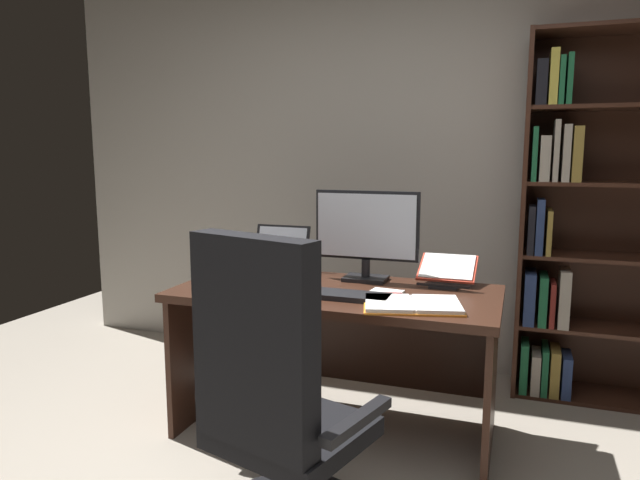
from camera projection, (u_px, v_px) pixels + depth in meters
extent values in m
cube|color=#B2ADA3|center=(419.00, 151.00, 3.67)|extent=(5.04, 0.12, 2.81)
cube|color=#381E14|center=(336.00, 293.00, 2.79)|extent=(1.56, 0.74, 0.04)
cube|color=#381E14|center=(204.00, 349.00, 3.09)|extent=(0.03, 0.68, 0.70)
cube|color=#381E14|center=(491.00, 386.00, 2.60)|extent=(0.03, 0.68, 0.70)
cube|color=#381E14|center=(355.00, 338.00, 3.16)|extent=(1.44, 0.03, 0.49)
cube|color=#381E14|center=(522.00, 218.00, 3.28)|extent=(0.02, 0.34, 2.05)
cube|color=#381E14|center=(611.00, 218.00, 3.28)|extent=(0.99, 0.01, 2.05)
cube|color=#381E14|center=(602.00, 397.00, 3.28)|extent=(0.94, 0.32, 0.02)
cube|color=#195633|center=(524.00, 365.00, 3.34)|extent=(0.04, 0.19, 0.29)
cube|color=gray|center=(535.00, 371.00, 3.34)|extent=(0.05, 0.22, 0.23)
cube|color=#195633|center=(544.00, 368.00, 3.33)|extent=(0.03, 0.25, 0.27)
cube|color=olive|center=(554.00, 370.00, 3.30)|extent=(0.05, 0.22, 0.27)
cube|color=navy|center=(566.00, 374.00, 3.28)|extent=(0.05, 0.21, 0.24)
cube|color=#381E14|center=(607.00, 328.00, 3.22)|extent=(0.94, 0.32, 0.02)
cube|color=navy|center=(529.00, 296.00, 3.30)|extent=(0.06, 0.24, 0.30)
cube|color=#195633|center=(543.00, 299.00, 3.28)|extent=(0.04, 0.25, 0.28)
cube|color=maroon|center=(552.00, 303.00, 3.24)|extent=(0.03, 0.19, 0.25)
cube|color=gray|center=(564.00, 297.00, 3.23)|extent=(0.06, 0.22, 0.32)
cube|color=#381E14|center=(613.00, 258.00, 3.16)|extent=(0.94, 0.32, 0.02)
cube|color=black|center=(531.00, 229.00, 3.22)|extent=(0.03, 0.20, 0.27)
cube|color=navy|center=(540.00, 226.00, 3.20)|extent=(0.04, 0.19, 0.31)
cube|color=olive|center=(549.00, 231.00, 3.22)|extent=(0.03, 0.25, 0.25)
cube|color=#381E14|center=(619.00, 184.00, 3.10)|extent=(0.94, 0.32, 0.02)
cube|color=#195633|center=(535.00, 154.00, 3.18)|extent=(0.03, 0.25, 0.29)
cube|color=gray|center=(545.00, 159.00, 3.15)|extent=(0.05, 0.20, 0.25)
cube|color=gray|center=(556.00, 151.00, 3.12)|extent=(0.03, 0.20, 0.33)
cube|color=gray|center=(566.00, 153.00, 3.11)|extent=(0.04, 0.21, 0.30)
cube|color=olive|center=(576.00, 154.00, 3.10)|extent=(0.05, 0.23, 0.30)
cube|color=#381E14|center=(625.00, 107.00, 3.03)|extent=(0.94, 0.32, 0.02)
cube|color=black|center=(541.00, 84.00, 3.10)|extent=(0.06, 0.21, 0.24)
cube|color=gold|center=(553.00, 78.00, 3.08)|extent=(0.04, 0.22, 0.29)
cube|color=#195633|center=(561.00, 82.00, 3.07)|extent=(0.03, 0.21, 0.25)
cube|color=#195633|center=(569.00, 80.00, 3.05)|extent=(0.03, 0.19, 0.26)
cube|color=#381E14|center=(631.00, 27.00, 2.97)|extent=(0.94, 0.32, 0.02)
cylinder|color=black|center=(293.00, 478.00, 2.13)|extent=(0.06, 0.06, 0.30)
cube|color=black|center=(292.00, 432.00, 2.10)|extent=(0.61, 0.60, 0.07)
cube|color=black|center=(254.00, 344.00, 1.88)|extent=(0.48, 0.23, 0.72)
cube|color=black|center=(236.00, 382.00, 2.25)|extent=(0.16, 0.38, 0.04)
cube|color=black|center=(358.00, 421.00, 1.92)|extent=(0.16, 0.38, 0.04)
cube|color=black|center=(366.00, 278.00, 2.98)|extent=(0.22, 0.16, 0.02)
cylinder|color=black|center=(366.00, 268.00, 2.97)|extent=(0.04, 0.04, 0.09)
cube|color=black|center=(367.00, 225.00, 2.94)|extent=(0.55, 0.02, 0.36)
cube|color=silver|center=(366.00, 226.00, 2.93)|extent=(0.52, 0.00, 0.33)
cube|color=black|center=(271.00, 273.00, 3.11)|extent=(0.32, 0.25, 0.02)
cube|color=#2D2D30|center=(269.00, 271.00, 3.09)|extent=(0.27, 0.14, 0.00)
cube|color=black|center=(282.00, 246.00, 3.24)|extent=(0.32, 0.07, 0.23)
cube|color=silver|center=(282.00, 246.00, 3.24)|extent=(0.29, 0.06, 0.20)
cube|color=black|center=(344.00, 295.00, 2.62)|extent=(0.42, 0.15, 0.02)
ellipsoid|color=black|center=(284.00, 289.00, 2.72)|extent=(0.06, 0.10, 0.04)
cube|color=black|center=(444.00, 286.00, 2.83)|extent=(0.14, 0.12, 0.01)
cube|color=black|center=(443.00, 286.00, 2.78)|extent=(0.26, 0.01, 0.01)
cube|color=#DB422D|center=(448.00, 268.00, 2.93)|extent=(0.29, 0.25, 0.10)
cube|color=white|center=(448.00, 266.00, 2.93)|extent=(0.26, 0.23, 0.09)
cube|color=orange|center=(388.00, 306.00, 2.48)|extent=(0.27, 0.33, 0.01)
cube|color=orange|center=(437.00, 307.00, 2.46)|extent=(0.27, 0.33, 0.01)
cube|color=white|center=(388.00, 303.00, 2.48)|extent=(0.26, 0.31, 0.02)
cube|color=white|center=(437.00, 304.00, 2.46)|extent=(0.26, 0.31, 0.02)
cylinder|color=#B7B7BC|center=(412.00, 304.00, 2.47)|extent=(0.08, 0.25, 0.02)
cube|color=white|center=(383.00, 294.00, 2.67)|extent=(0.17, 0.23, 0.01)
cylinder|color=maroon|center=(387.00, 293.00, 2.66)|extent=(0.14, 0.04, 0.01)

